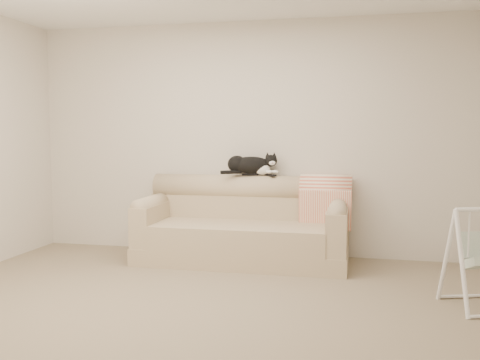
# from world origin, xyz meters

# --- Properties ---
(ground_plane) EXTENTS (5.00, 5.00, 0.00)m
(ground_plane) POSITION_xyz_m (0.00, 0.00, 0.00)
(ground_plane) COLOR #776851
(ground_plane) RESTS_ON ground
(room_shell) EXTENTS (5.04, 4.04, 2.60)m
(room_shell) POSITION_xyz_m (0.00, 0.00, 1.53)
(room_shell) COLOR beige
(room_shell) RESTS_ON ground
(sofa) EXTENTS (2.20, 0.93, 0.90)m
(sofa) POSITION_xyz_m (0.01, 1.62, 0.35)
(sofa) COLOR tan
(sofa) RESTS_ON ground
(remote_a) EXTENTS (0.18, 0.07, 0.03)m
(remote_a) POSITION_xyz_m (0.03, 1.87, 0.91)
(remote_a) COLOR black
(remote_a) RESTS_ON sofa
(remote_b) EXTENTS (0.15, 0.16, 0.02)m
(remote_b) POSITION_xyz_m (0.26, 1.85, 0.91)
(remote_b) COLOR black
(remote_b) RESTS_ON sofa
(tuxedo_cat) EXTENTS (0.62, 0.37, 0.25)m
(tuxedo_cat) POSITION_xyz_m (0.04, 1.85, 1.01)
(tuxedo_cat) COLOR black
(tuxedo_cat) RESTS_ON sofa
(throw_blanket) EXTENTS (0.54, 0.38, 0.58)m
(throw_blanket) POSITION_xyz_m (0.87, 1.84, 0.72)
(throw_blanket) COLOR #D86045
(throw_blanket) RESTS_ON sofa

